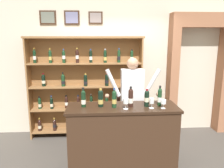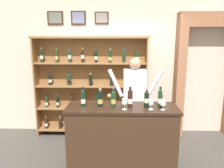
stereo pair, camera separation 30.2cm
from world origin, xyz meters
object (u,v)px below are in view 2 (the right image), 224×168
tasting_bottle_brunello (146,99)px  shopkeeper (135,95)px  wine_glass_center (124,102)px  wine_glass_spare (163,103)px  tasting_bottle_rosso (160,98)px  tasting_bottle_super_tuscan (83,98)px  wine_shelf (91,85)px  tasting_counter (122,138)px  wine_glass_left (151,103)px  tasting_bottle_vin_santo (113,99)px  tasting_bottle_riserva (100,98)px  tasting_bottle_grappa (130,98)px

tasting_bottle_brunello → shopkeeper: bearing=103.1°
wine_glass_center → wine_glass_spare: wine_glass_center is taller
shopkeeper → wine_glass_spare: bearing=-62.3°
shopkeeper → tasting_bottle_rosso: (0.34, -0.55, 0.11)m
tasting_bottle_super_tuscan → tasting_bottle_rosso: size_ratio=0.96×
wine_shelf → shopkeeper: wine_shelf is taller
tasting_counter → wine_glass_left: bearing=-15.4°
tasting_bottle_vin_santo → tasting_bottle_riserva: bearing=165.6°
shopkeeper → tasting_bottle_rosso: 0.66m
tasting_bottle_super_tuscan → tasting_bottle_riserva: 0.26m
tasting_bottle_super_tuscan → wine_glass_center: tasting_bottle_super_tuscan is taller
tasting_bottle_grappa → wine_glass_center: tasting_bottle_grappa is taller
tasting_bottle_brunello → tasting_bottle_super_tuscan: bearing=177.8°
tasting_bottle_rosso → wine_glass_spare: size_ratio=2.33×
tasting_bottle_vin_santo → tasting_bottle_grappa: bearing=5.0°
tasting_bottle_rosso → tasting_bottle_super_tuscan: bearing=179.6°
tasting_bottle_grappa → tasting_bottle_brunello: 0.25m
shopkeeper → tasting_bottle_riserva: (-0.56, -0.55, 0.10)m
tasting_bottle_riserva → wine_glass_left: bearing=-10.0°
tasting_counter → wine_glass_spare: (0.59, -0.13, 0.61)m
wine_shelf → tasting_bottle_riserva: size_ratio=8.27×
tasting_bottle_vin_santo → tasting_bottle_super_tuscan: bearing=173.5°
tasting_bottle_vin_santo → tasting_bottle_grappa: 0.25m
wine_glass_spare → tasting_bottle_riserva: bearing=171.1°
shopkeeper → tasting_bottle_grappa: shopkeeper is taller
tasting_bottle_rosso → wine_glass_spare: bearing=-81.7°
tasting_bottle_vin_santo → wine_glass_left: bearing=-8.4°
tasting_counter → tasting_bottle_riserva: 0.73m
wine_shelf → wine_glass_left: bearing=-53.1°
tasting_bottle_riserva → tasting_counter: bearing=-3.0°
tasting_bottle_super_tuscan → tasting_bottle_rosso: bearing=-0.4°
tasting_bottle_vin_santo → tasting_bottle_rosso: tasting_bottle_rosso is taller
wine_shelf → tasting_bottle_rosso: bearing=-46.7°
tasting_bottle_grappa → wine_glass_left: bearing=-19.0°
shopkeeper → wine_glass_spare: (0.36, -0.69, 0.06)m
tasting_bottle_grappa → wine_glass_center: (-0.09, -0.11, -0.03)m
wine_glass_center → wine_shelf: bearing=115.1°
wine_shelf → tasting_bottle_riserva: (0.29, -1.27, 0.07)m
wine_glass_spare → tasting_bottle_grappa: bearing=166.4°
tasting_bottle_rosso → wine_glass_left: (-0.15, -0.13, -0.04)m
tasting_bottle_super_tuscan → tasting_bottle_brunello: size_ratio=1.10×
tasting_bottle_riserva → tasting_bottle_rosso: 0.91m
tasting_bottle_riserva → wine_glass_left: (0.76, -0.13, -0.03)m
wine_glass_center → wine_glass_left: wine_glass_center is taller
shopkeeper → tasting_bottle_vin_santo: 0.71m
tasting_bottle_vin_santo → tasting_bottle_grappa: size_ratio=0.95×
tasting_counter → tasting_bottle_super_tuscan: bearing=178.3°
wine_shelf → tasting_counter: size_ratio=1.38×
tasting_bottle_riserva → tasting_bottle_brunello: (0.70, -0.04, 0.00)m
wine_glass_center → tasting_bottle_rosso: bearing=14.1°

